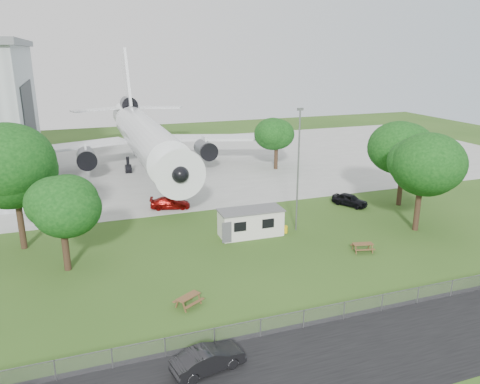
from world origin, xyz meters
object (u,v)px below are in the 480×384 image
object	(u,v)px
site_cabin	(251,222)
airliner	(145,135)
picnic_west	(189,306)
car_centre_sedan	(208,359)
picnic_east	(362,251)

from	to	relation	value
site_cabin	airliner	bearing A→B (deg)	100.56
picnic_west	car_centre_sedan	xyz separation A→B (m)	(-0.59, -7.14, 0.69)
airliner	car_centre_sedan	size ratio (longest dim) A/B	11.36
picnic_west	car_centre_sedan	size ratio (longest dim) A/B	0.43
airliner	picnic_east	bearing A→B (deg)	-69.64
airliner	picnic_east	xyz separation A→B (m)	(13.49, -36.36, -5.27)
picnic_east	airliner	bearing A→B (deg)	123.05
site_cabin	car_centre_sedan	world-z (taller)	site_cabin
picnic_west	picnic_east	bearing A→B (deg)	-18.02
site_cabin	car_centre_sedan	distance (m)	20.27
airliner	site_cabin	xyz separation A→B (m)	(5.47, -29.36, -3.96)
airliner	picnic_west	xyz separation A→B (m)	(-3.35, -40.17, -5.27)
picnic_east	site_cabin	bearing A→B (deg)	151.59
picnic_west	picnic_east	size ratio (longest dim) A/B	1.00
airliner	site_cabin	world-z (taller)	airliner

